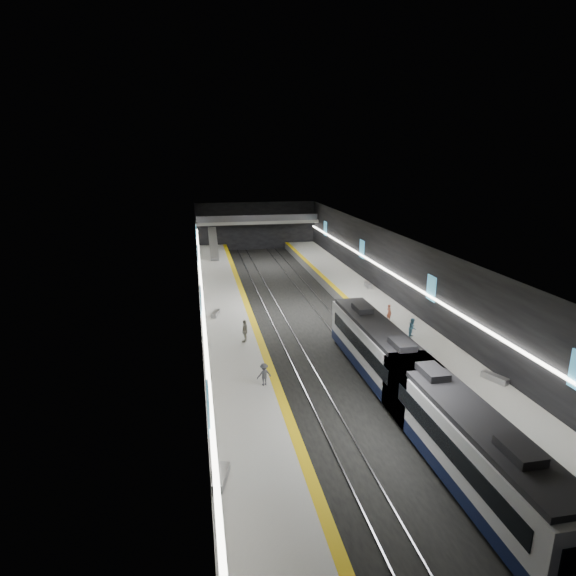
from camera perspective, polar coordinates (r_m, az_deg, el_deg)
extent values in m
plane|color=black|center=(49.01, 1.47, -3.19)|extent=(70.00, 70.00, 0.00)
cube|color=beige|center=(47.02, 1.54, 6.07)|extent=(20.00, 70.00, 0.04)
cube|color=black|center=(46.78, -10.54, 0.74)|extent=(0.04, 70.00, 8.00)
cube|color=black|center=(50.92, 12.57, 1.85)|extent=(0.04, 70.00, 8.00)
cube|color=black|center=(81.75, -3.85, 7.34)|extent=(20.00, 0.04, 8.00)
cube|color=black|center=(18.67, 28.32, -26.06)|extent=(20.00, 0.04, 8.00)
cube|color=slate|center=(47.86, -7.34, -3.16)|extent=(5.00, 70.00, 1.00)
cube|color=#B3B3AD|center=(47.70, -7.36, -2.58)|extent=(5.00, 70.00, 0.02)
cube|color=yellow|center=(47.87, -4.73, -2.42)|extent=(0.60, 70.00, 0.02)
cube|color=slate|center=(50.93, 9.75, -2.09)|extent=(5.00, 70.00, 1.00)
cube|color=#B3B3AD|center=(50.78, 9.77, -1.54)|extent=(5.00, 70.00, 0.02)
cube|color=yellow|center=(50.06, 7.42, -1.69)|extent=(0.60, 70.00, 0.02)
cube|color=gray|center=(48.43, -2.26, -3.36)|extent=(0.08, 70.00, 0.12)
cube|color=gray|center=(48.65, -0.58, -3.26)|extent=(0.08, 70.00, 0.12)
cube|color=gray|center=(49.39, 3.49, -2.99)|extent=(0.08, 70.00, 0.12)
cube|color=gray|center=(49.75, 5.10, -2.88)|extent=(0.08, 70.00, 0.12)
cube|color=#10183B|center=(27.20, 20.00, -19.18)|extent=(2.65, 15.00, 0.80)
cube|color=white|center=(26.32, 20.34, -16.22)|extent=(2.65, 15.00, 2.50)
cube|color=black|center=(25.62, 20.65, -13.55)|extent=(2.44, 14.25, 0.30)
cube|color=black|center=(26.29, 20.35, -16.12)|extent=(2.69, 13.20, 1.00)
cube|color=#10183B|center=(36.18, 10.59, -9.30)|extent=(2.65, 15.00, 0.80)
cube|color=white|center=(35.52, 10.73, -6.89)|extent=(2.65, 15.00, 2.50)
cube|color=black|center=(35.01, 10.84, -4.77)|extent=(2.44, 14.25, 0.30)
cube|color=black|center=(35.50, 10.73, -6.81)|extent=(2.69, 13.20, 1.00)
cube|color=black|center=(29.38, 16.20, -12.41)|extent=(1.85, 0.05, 1.20)
cube|color=#429DC6|center=(23.23, -9.43, -13.88)|extent=(0.10, 1.50, 2.20)
cube|color=#429DC6|center=(38.95, -10.28, -1.54)|extent=(0.10, 1.50, 2.20)
cube|color=#429DC6|center=(56.41, -10.64, 3.81)|extent=(0.10, 1.50, 2.20)
cube|color=#429DC6|center=(73.14, -10.83, 6.50)|extent=(0.10, 1.50, 2.20)
cube|color=#429DC6|center=(43.79, 16.62, -0.02)|extent=(0.10, 1.50, 2.20)
cube|color=#429DC6|center=(59.86, 8.75, 4.58)|extent=(0.10, 1.50, 2.20)
cube|color=#429DC6|center=(75.83, 4.44, 7.05)|extent=(0.10, 1.50, 2.20)
cube|color=white|center=(46.83, -10.29, 0.51)|extent=(0.25, 68.60, 0.12)
cube|color=white|center=(50.89, 12.34, 1.62)|extent=(0.25, 68.60, 0.12)
cube|color=gray|center=(79.64, -3.68, 7.85)|extent=(20.00, 3.00, 0.50)
cube|color=#47474C|center=(78.12, -3.55, 8.25)|extent=(19.60, 0.08, 1.00)
cube|color=#99999E|center=(72.46, -8.83, 5.22)|extent=(1.20, 7.50, 3.92)
cube|color=#99999E|center=(24.44, -7.94, -21.34)|extent=(0.97, 1.89, 0.45)
cube|color=#99999E|center=(46.13, -8.60, -3.01)|extent=(0.94, 1.79, 0.42)
cube|color=#99999E|center=(35.90, 23.30, -9.76)|extent=(1.19, 1.91, 0.45)
cube|color=#99999E|center=(55.95, 9.47, 0.33)|extent=(0.79, 2.00, 0.48)
imported|color=#B25942|center=(45.01, 11.89, -2.90)|extent=(0.50, 0.64, 1.55)
imported|color=teal|center=(41.62, 14.54, -4.58)|extent=(0.98, 0.99, 1.61)
imported|color=beige|center=(39.35, -5.15, -5.10)|extent=(0.85, 1.19, 1.88)
imported|color=#47484F|center=(32.31, -2.86, -10.21)|extent=(1.09, 0.77, 1.54)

